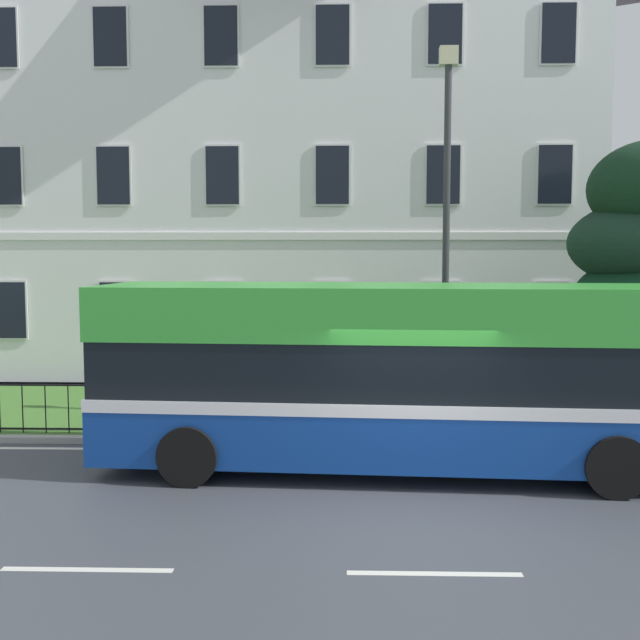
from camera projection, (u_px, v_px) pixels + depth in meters
ground_plane at (412, 496)px, 11.66m from camera, size 60.00×56.00×0.18m
georgian_townhouse at (290, 145)px, 25.22m from camera, size 17.82×10.20×14.02m
iron_verge_railing at (254, 409)px, 14.98m from camera, size 15.49×0.04×0.97m
single_decker_bus at (398, 374)px, 12.83m from camera, size 10.05×3.15×3.11m
street_lamp_post at (446, 215)px, 15.46m from camera, size 0.36×0.24×7.58m
litter_bin at (187, 400)px, 15.63m from camera, size 0.54×0.54×1.08m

